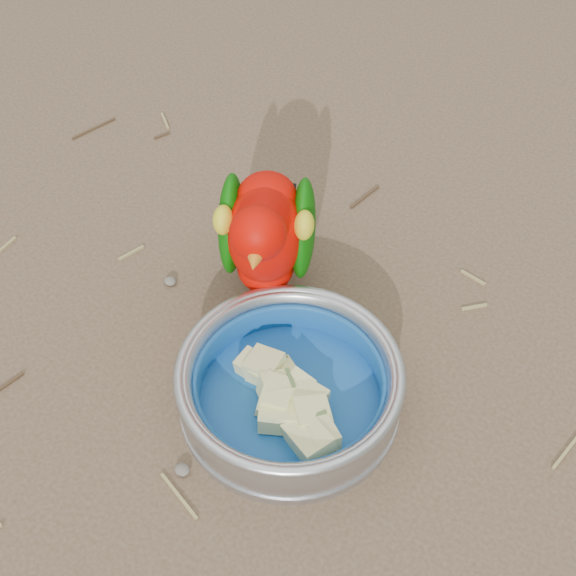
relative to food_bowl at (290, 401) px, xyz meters
The scene contains 6 objects.
ground 0.12m from the food_bowl, 122.03° to the right, with size 60.00×60.00×0.00m, color brown.
food_bowl is the anchor object (origin of this frame).
bowl_wall 0.03m from the food_bowl, ahead, with size 0.22×0.22×0.04m, color #B2B2BA, non-canonical shape.
fruit_wedges 0.02m from the food_bowl, ahead, with size 0.13×0.13×0.03m, color #E7E392, non-canonical shape.
lory_parrot 0.17m from the food_bowl, 133.58° to the left, with size 0.10×0.22×0.18m, color #D00700, non-canonical shape.
ground_debris 0.04m from the food_bowl, 114.14° to the right, with size 0.90×0.80×0.01m, color tan, non-canonical shape.
Camera 1 is at (0.31, -0.29, 0.69)m, focal length 50.00 mm.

